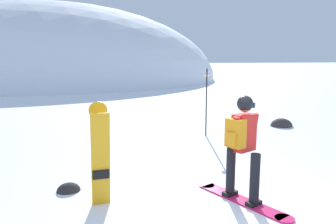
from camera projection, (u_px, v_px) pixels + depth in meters
name	position (u px, v px, depth m)	size (l,w,h in m)	color
ground_plane	(232.00, 220.00, 4.62)	(300.00, 300.00, 0.00)	white
ridge_peak_main	(56.00, 80.00, 34.81)	(34.40, 30.96, 15.76)	white
snowboarder_main	(242.00, 146.00, 5.06)	(0.82, 1.74, 1.71)	#D11E5B
spare_snowboard	(100.00, 155.00, 4.89)	(0.28, 0.30, 1.64)	orange
piste_marker_near	(206.00, 97.00, 9.49)	(0.20, 0.20, 2.03)	black
rock_dark	(69.00, 191.00, 5.63)	(0.40, 0.34, 0.28)	#282628
rock_small	(281.00, 126.00, 11.03)	(0.76, 0.65, 0.53)	#383333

